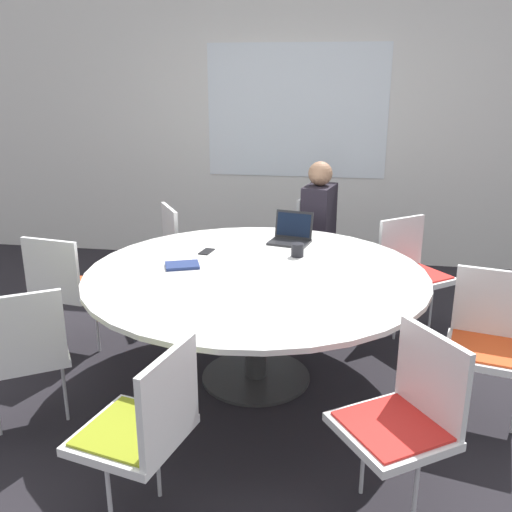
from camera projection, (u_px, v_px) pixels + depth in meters
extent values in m
plane|color=black|center=(256.00, 378.00, 3.77)|extent=(16.00, 16.00, 0.00)
cube|color=silver|center=(296.00, 132.00, 5.78)|extent=(8.00, 0.06, 2.70)
cube|color=white|center=(296.00, 111.00, 5.68)|extent=(1.80, 0.01, 1.30)
cylinder|color=#333333|center=(256.00, 376.00, 3.76)|extent=(0.71, 0.71, 0.02)
cylinder|color=#333333|center=(256.00, 327.00, 3.65)|extent=(0.14, 0.14, 0.70)
cylinder|color=white|center=(256.00, 274.00, 3.54)|extent=(2.12, 2.12, 0.03)
cube|color=white|center=(325.00, 244.00, 5.11)|extent=(0.51, 0.52, 0.04)
cube|color=#4C5156|center=(325.00, 241.00, 5.10)|extent=(0.45, 0.46, 0.01)
cube|color=white|center=(305.00, 218.00, 5.11)|extent=(0.12, 0.41, 0.40)
cylinder|color=silver|center=(329.00, 263.00, 5.34)|extent=(0.02, 0.02, 0.44)
cylinder|color=silver|center=(319.00, 275.00, 5.02)|extent=(0.02, 0.02, 0.44)
cube|color=white|center=(194.00, 253.00, 4.83)|extent=(0.59, 0.60, 0.04)
cube|color=teal|center=(194.00, 250.00, 4.82)|extent=(0.52, 0.52, 0.01)
cube|color=white|center=(170.00, 231.00, 4.69)|extent=(0.25, 0.37, 0.40)
cylinder|color=silver|center=(189.00, 273.00, 5.06)|extent=(0.02, 0.02, 0.44)
cylinder|color=silver|center=(201.00, 287.00, 4.75)|extent=(0.02, 0.02, 0.44)
cube|color=white|center=(72.00, 289.00, 4.04)|extent=(0.50, 0.48, 0.04)
cube|color=#E04C1E|center=(72.00, 286.00, 4.03)|extent=(0.44, 0.43, 0.01)
cube|color=white|center=(51.00, 268.00, 3.79)|extent=(0.42, 0.10, 0.40)
cylinder|color=silver|center=(54.00, 317.00, 4.16)|extent=(0.02, 0.02, 0.44)
cylinder|color=silver|center=(97.00, 323.00, 4.06)|extent=(0.02, 0.02, 0.44)
cube|color=white|center=(25.00, 354.00, 3.10)|extent=(0.60, 0.59, 0.04)
cube|color=olive|center=(25.00, 350.00, 3.10)|extent=(0.53, 0.52, 0.01)
cube|color=white|center=(21.00, 332.00, 2.87)|extent=(0.37, 0.25, 0.40)
cylinder|color=silver|center=(64.00, 386.00, 3.25)|extent=(0.02, 0.02, 0.44)
cube|color=white|center=(132.00, 434.00, 2.42)|extent=(0.51, 0.53, 0.04)
cube|color=olive|center=(131.00, 429.00, 2.41)|extent=(0.45, 0.46, 0.01)
cube|color=white|center=(169.00, 399.00, 2.28)|extent=(0.13, 0.41, 0.40)
cylinder|color=silver|center=(110.00, 509.00, 2.33)|extent=(0.02, 0.02, 0.44)
cylinder|color=silver|center=(158.00, 457.00, 2.65)|extent=(0.02, 0.02, 0.44)
cube|color=white|center=(391.00, 431.00, 2.44)|extent=(0.59, 0.60, 0.04)
cube|color=red|center=(392.00, 426.00, 2.43)|extent=(0.52, 0.53, 0.01)
cube|color=white|center=(432.00, 376.00, 2.45)|extent=(0.26, 0.36, 0.40)
cylinder|color=silver|center=(414.00, 504.00, 2.36)|extent=(0.02, 0.02, 0.44)
cylinder|color=silver|center=(363.00, 454.00, 2.67)|extent=(0.02, 0.02, 0.44)
cube|color=white|center=(487.00, 353.00, 3.12)|extent=(0.53, 0.51, 0.04)
cube|color=#E04C1E|center=(488.00, 349.00, 3.11)|extent=(0.46, 0.45, 0.01)
cube|color=white|center=(493.00, 303.00, 3.22)|extent=(0.41, 0.13, 0.40)
cylinder|color=silver|center=(448.00, 385.00, 3.26)|extent=(0.02, 0.02, 0.44)
cube|color=white|center=(417.00, 278.00, 4.26)|extent=(0.61, 0.60, 0.04)
cube|color=red|center=(417.00, 275.00, 4.25)|extent=(0.53, 0.53, 0.01)
cube|color=white|center=(401.00, 243.00, 4.35)|extent=(0.35, 0.28, 0.40)
cylinder|color=silver|center=(431.00, 303.00, 4.41)|extent=(0.02, 0.02, 0.44)
cylinder|color=silver|center=(396.00, 312.00, 4.25)|extent=(0.02, 0.02, 0.44)
cylinder|color=#231E28|center=(331.00, 273.00, 5.01)|extent=(0.10, 0.10, 0.48)
cylinder|color=#231E28|center=(325.00, 280.00, 4.85)|extent=(0.10, 0.10, 0.48)
cube|color=#231E28|center=(319.00, 218.00, 4.80)|extent=(0.29, 0.40, 0.55)
sphere|color=#A87A5B|center=(320.00, 174.00, 4.69)|extent=(0.20, 0.20, 0.20)
cube|color=#232326|center=(289.00, 242.00, 4.11)|extent=(0.32, 0.27, 0.02)
cube|color=#232326|center=(294.00, 225.00, 4.17)|extent=(0.28, 0.11, 0.20)
cube|color=black|center=(294.00, 225.00, 4.16)|extent=(0.25, 0.09, 0.17)
cube|color=navy|center=(182.00, 265.00, 3.62)|extent=(0.25, 0.21, 0.02)
cylinder|color=black|center=(297.00, 250.00, 3.81)|extent=(0.08, 0.08, 0.09)
cube|color=black|center=(207.00, 251.00, 3.91)|extent=(0.09, 0.15, 0.01)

